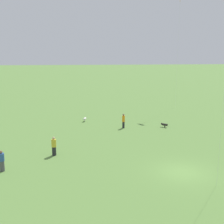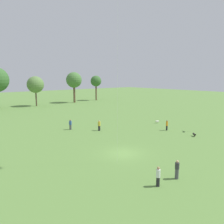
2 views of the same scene
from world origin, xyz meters
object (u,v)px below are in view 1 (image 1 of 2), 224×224
person_2 (123,121)px  person_5 (54,146)px  person_1 (2,161)px  dog_0 (85,119)px  dog_1 (164,125)px

person_2 → person_5: 11.57m
person_1 → person_5: 5.08m
person_2 → dog_0: size_ratio=2.29×
person_1 → person_2: (12.31, -11.15, 0.03)m
person_1 → dog_1: 20.34m
person_5 → person_1: bearing=-110.4°
person_1 → person_2: person_2 is taller
person_5 → dog_0: bearing=106.4°
person_5 → dog_0: (12.40, -2.55, -0.53)m
dog_1 → person_1: bearing=165.5°
person_1 → dog_0: person_1 is taller
person_1 → dog_1: person_1 is taller
dog_1 → person_5: bearing=164.0°
dog_0 → person_1: bearing=84.1°
person_2 → dog_1: person_2 is taller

